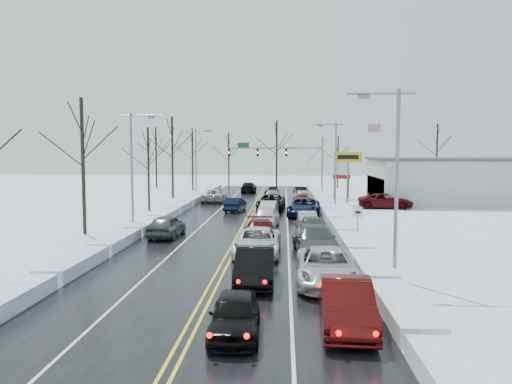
# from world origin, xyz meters

# --- Properties ---
(ground) EXTENTS (160.00, 160.00, 0.00)m
(ground) POSITION_xyz_m (0.00, 0.00, 0.00)
(ground) COLOR white
(ground) RESTS_ON ground
(road_surface) EXTENTS (14.00, 84.00, 0.01)m
(road_surface) POSITION_xyz_m (0.00, 2.00, 0.01)
(road_surface) COLOR black
(road_surface) RESTS_ON ground
(snow_bank_left) EXTENTS (1.55, 72.00, 0.69)m
(snow_bank_left) POSITION_xyz_m (-7.60, 2.00, 0.00)
(snow_bank_left) COLOR white
(snow_bank_left) RESTS_ON ground
(snow_bank_right) EXTENTS (1.55, 72.00, 0.69)m
(snow_bank_right) POSITION_xyz_m (7.60, 2.00, 0.00)
(snow_bank_right) COLOR white
(snow_bank_right) RESTS_ON ground
(traffic_signal_mast) EXTENTS (13.28, 0.39, 8.00)m
(traffic_signal_mast) POSITION_xyz_m (3.45, 27.99, 5.48)
(traffic_signal_mast) COLOR slate
(traffic_signal_mast) RESTS_ON ground
(tires_plus_sign) EXTENTS (3.20, 0.34, 6.00)m
(tires_plus_sign) POSITION_xyz_m (10.50, 15.99, 4.99)
(tires_plus_sign) COLOR slate
(tires_plus_sign) RESTS_ON ground
(used_vehicles_sign) EXTENTS (2.20, 0.22, 4.65)m
(used_vehicles_sign) POSITION_xyz_m (10.50, 22.00, 3.32)
(used_vehicles_sign) COLOR slate
(used_vehicles_sign) RESTS_ON ground
(speed_limit_sign) EXTENTS (0.55, 0.09, 2.35)m
(speed_limit_sign) POSITION_xyz_m (8.20, -8.00, 1.63)
(speed_limit_sign) COLOR slate
(speed_limit_sign) RESTS_ON ground
(flagpole) EXTENTS (1.87, 1.20, 10.00)m
(flagpole) POSITION_xyz_m (15.17, 30.00, 5.93)
(flagpole) COLOR silver
(flagpole) RESTS_ON ground
(dealership_building) EXTENTS (20.40, 12.40, 5.30)m
(dealership_building) POSITION_xyz_m (23.98, 18.00, 2.66)
(dealership_building) COLOR #B6B6B1
(dealership_building) RESTS_ON ground
(streetlight_se) EXTENTS (3.20, 0.25, 9.00)m
(streetlight_se) POSITION_xyz_m (8.30, -18.00, 5.31)
(streetlight_se) COLOR slate
(streetlight_se) RESTS_ON ground
(streetlight_ne) EXTENTS (3.20, 0.25, 9.00)m
(streetlight_ne) POSITION_xyz_m (8.30, 10.00, 5.31)
(streetlight_ne) COLOR slate
(streetlight_ne) RESTS_ON ground
(streetlight_sw) EXTENTS (3.20, 0.25, 9.00)m
(streetlight_sw) POSITION_xyz_m (-8.30, -4.00, 5.31)
(streetlight_sw) COLOR slate
(streetlight_sw) RESTS_ON ground
(streetlight_nw) EXTENTS (3.20, 0.25, 9.00)m
(streetlight_nw) POSITION_xyz_m (-8.30, 24.00, 5.31)
(streetlight_nw) COLOR slate
(streetlight_nw) RESTS_ON ground
(tree_left_b) EXTENTS (4.00, 4.00, 10.00)m
(tree_left_b) POSITION_xyz_m (-11.50, -6.00, 6.99)
(tree_left_b) COLOR #2D231C
(tree_left_b) RESTS_ON ground
(tree_left_c) EXTENTS (3.40, 3.40, 8.50)m
(tree_left_c) POSITION_xyz_m (-10.50, 8.00, 5.94)
(tree_left_c) COLOR #2D231C
(tree_left_c) RESTS_ON ground
(tree_left_d) EXTENTS (4.20, 4.20, 10.50)m
(tree_left_d) POSITION_xyz_m (-11.20, 22.00, 7.33)
(tree_left_d) COLOR #2D231C
(tree_left_d) RESTS_ON ground
(tree_left_e) EXTENTS (3.80, 3.80, 9.50)m
(tree_left_e) POSITION_xyz_m (-10.80, 34.00, 6.64)
(tree_left_e) COLOR #2D231C
(tree_left_e) RESTS_ON ground
(tree_far_a) EXTENTS (4.00, 4.00, 10.00)m
(tree_far_a) POSITION_xyz_m (-18.00, 40.00, 6.99)
(tree_far_a) COLOR #2D231C
(tree_far_a) RESTS_ON ground
(tree_far_b) EXTENTS (3.60, 3.60, 9.00)m
(tree_far_b) POSITION_xyz_m (-6.00, 41.00, 6.29)
(tree_far_b) COLOR #2D231C
(tree_far_b) RESTS_ON ground
(tree_far_c) EXTENTS (4.40, 4.40, 11.00)m
(tree_far_c) POSITION_xyz_m (2.00, 39.00, 7.68)
(tree_far_c) COLOR #2D231C
(tree_far_c) RESTS_ON ground
(tree_far_d) EXTENTS (3.40, 3.40, 8.50)m
(tree_far_d) POSITION_xyz_m (12.00, 40.50, 5.94)
(tree_far_d) COLOR #2D231C
(tree_far_d) RESTS_ON ground
(tree_far_e) EXTENTS (4.20, 4.20, 10.50)m
(tree_far_e) POSITION_xyz_m (28.00, 41.00, 7.33)
(tree_far_e) COLOR #2D231C
(tree_far_e) RESTS_ON ground
(queued_car_0) EXTENTS (1.79, 4.17, 1.40)m
(queued_car_0) POSITION_xyz_m (1.58, -25.52, 0.00)
(queued_car_0) COLOR black
(queued_car_0) RESTS_ON ground
(queued_car_1) EXTENTS (1.84, 5.06, 1.66)m
(queued_car_1) POSITION_xyz_m (1.88, -19.01, 0.00)
(queued_car_1) COLOR black
(queued_car_1) RESTS_ON ground
(queued_car_2) EXTENTS (2.76, 5.81, 1.60)m
(queued_car_2) POSITION_xyz_m (1.65, -12.77, 0.00)
(queued_car_2) COLOR silver
(queued_car_2) RESTS_ON ground
(queued_car_3) EXTENTS (2.52, 5.38, 1.52)m
(queued_car_3) POSITION_xyz_m (1.65, -8.83, 0.00)
(queued_car_3) COLOR #43080B
(queued_car_3) RESTS_ON ground
(queued_car_4) EXTENTS (2.30, 4.76, 1.57)m
(queued_car_4) POSITION_xyz_m (1.78, -1.84, 0.00)
(queued_car_4) COLOR silver
(queued_car_4) RESTS_ON ground
(queued_car_5) EXTENTS (1.88, 4.35, 1.39)m
(queued_car_5) POSITION_xyz_m (1.75, 4.84, 0.00)
(queued_car_5) COLOR silver
(queued_car_5) RESTS_ON ground
(queued_car_6) EXTENTS (3.06, 6.01, 1.63)m
(queued_car_6) POSITION_xyz_m (1.88, 9.71, 0.00)
(queued_car_6) COLOR black
(queued_car_6) RESTS_ON ground
(queued_car_7) EXTENTS (1.94, 4.61, 1.33)m
(queued_car_7) POSITION_xyz_m (1.75, 17.76, 0.00)
(queued_car_7) COLOR gray
(queued_car_7) RESTS_ON ground
(queued_car_8) EXTENTS (2.28, 4.81, 1.59)m
(queued_car_8) POSITION_xyz_m (1.63, 23.01, 0.00)
(queued_car_8) COLOR #0B1532
(queued_car_8) RESTS_ON ground
(queued_car_9) EXTENTS (1.97, 5.14, 1.67)m
(queued_car_9) POSITION_xyz_m (5.40, -24.62, 0.00)
(queued_car_9) COLOR #480B09
(queued_car_9) RESTS_ON ground
(queued_car_10) EXTENTS (2.88, 6.01, 1.65)m
(queued_car_10) POSITION_xyz_m (5.17, -18.99, 0.00)
(queued_car_10) COLOR #BABABC
(queued_car_10) RESTS_ON ground
(queued_car_11) EXTENTS (2.81, 5.90, 1.66)m
(queued_car_11) POSITION_xyz_m (5.05, -12.14, 0.00)
(queued_car_11) COLOR #3B3E40
(queued_car_11) RESTS_ON ground
(queued_car_12) EXTENTS (1.71, 4.22, 1.43)m
(queued_car_12) POSITION_xyz_m (5.23, -5.93, 0.00)
(queued_car_12) COLOR #3B3E40
(queued_car_12) RESTS_ON ground
(queued_car_13) EXTENTS (1.58, 4.16, 1.35)m
(queued_car_13) POSITION_xyz_m (5.05, -2.69, 0.00)
(queued_car_13) COLOR #A3A7AB
(queued_car_13) RESTS_ON ground
(queued_car_14) EXTENTS (3.52, 6.35, 1.68)m
(queued_car_14) POSITION_xyz_m (5.07, 5.10, 0.00)
(queued_car_14) COLOR black
(queued_car_14) RESTS_ON ground
(queued_car_15) EXTENTS (2.26, 4.76, 1.34)m
(queued_car_15) POSITION_xyz_m (5.18, 12.50, 0.00)
(queued_car_15) COLOR #4E110A
(queued_car_15) RESTS_ON ground
(queued_car_16) EXTENTS (2.43, 4.89, 1.60)m
(queued_car_16) POSITION_xyz_m (5.44, 16.09, 0.00)
(queued_car_16) COLOR silver
(queued_car_16) RESTS_ON ground
(queued_car_17) EXTENTS (2.04, 4.44, 1.41)m
(queued_car_17) POSITION_xyz_m (5.38, 23.24, 0.00)
(queued_car_17) COLOR black
(queued_car_17) RESTS_ON ground
(oncoming_car_0) EXTENTS (2.03, 4.50, 1.43)m
(oncoming_car_0) POSITION_xyz_m (-1.70, 8.23, 0.00)
(oncoming_car_0) COLOR black
(oncoming_car_0) RESTS_ON ground
(oncoming_car_1) EXTENTS (2.68, 5.63, 1.55)m
(oncoming_car_1) POSITION_xyz_m (-5.10, 17.17, 0.00)
(oncoming_car_1) COLOR silver
(oncoming_car_1) RESTS_ON ground
(oncoming_car_2) EXTENTS (2.25, 5.34, 1.54)m
(oncoming_car_2) POSITION_xyz_m (-1.95, 30.58, 0.00)
(oncoming_car_2) COLOR black
(oncoming_car_2) RESTS_ON ground
(oncoming_car_3) EXTENTS (2.17, 4.81, 1.60)m
(oncoming_car_3) POSITION_xyz_m (-5.15, -6.91, 0.00)
(oncoming_car_3) COLOR #474A4D
(oncoming_car_3) RESTS_ON ground
(parked_car_0) EXTENTS (5.98, 3.14, 1.60)m
(parked_car_0) POSITION_xyz_m (14.02, 11.81, 0.00)
(parked_car_0) COLOR #44090C
(parked_car_0) RESTS_ON ground
(parked_car_1) EXTENTS (2.94, 5.88, 1.64)m
(parked_car_1) POSITION_xyz_m (16.96, 15.07, 0.00)
(parked_car_1) COLOR #3F4144
(parked_car_1) RESTS_ON ground
(parked_car_2) EXTENTS (2.35, 5.10, 1.69)m
(parked_car_2) POSITION_xyz_m (15.04, 21.06, 0.00)
(parked_car_2) COLOR black
(parked_car_2) RESTS_ON ground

